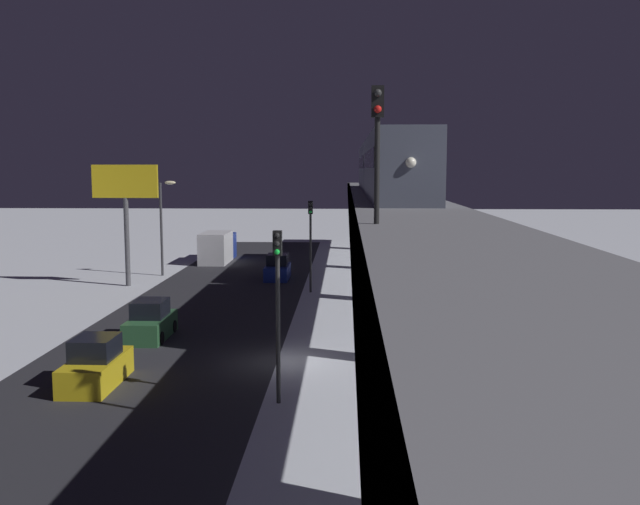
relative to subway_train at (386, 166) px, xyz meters
The scene contains 13 objects.
ground_plane 19.55m from the subway_train, 72.19° to the left, with size 240.00×240.00×0.00m, color silver.
avenue_asphalt 21.89m from the subway_train, 56.07° to the left, with size 11.00×102.40×0.01m, color #28282D.
elevated_railway 16.87m from the subway_train, 89.69° to the left, with size 5.00×102.40×6.99m.
subway_train is the anchor object (origin of this frame).
rail_signal 26.56m from the subway_train, 86.27° to the left, with size 0.36×0.41×4.00m.
sedan_green 19.44m from the subway_train, 44.74° to the left, with size 1.91×4.15×1.97m.
sedan_blue 13.26m from the subway_train, 41.05° to the right, with size 1.80×4.02×1.97m.
sedan_yellow 25.19m from the subway_train, 58.20° to the left, with size 1.80×4.08×1.97m.
box_truck 23.75m from the subway_train, 49.69° to the right, with size 2.40×7.40×2.80m.
traffic_light_near 23.22m from the subway_train, 77.08° to the left, with size 0.32×0.44×6.40m.
traffic_light_mid 6.93m from the subway_train, 12.05° to the right, with size 0.32×0.44×6.40m.
commercial_billboard 19.10m from the subway_train, 10.01° to the right, with size 4.80×0.36×8.90m.
street_lamp_far 19.59m from the subway_train, 25.84° to the right, with size 1.35×0.44×7.65m.
Camera 1 is at (-2.73, 30.45, 8.62)m, focal length 39.22 mm.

